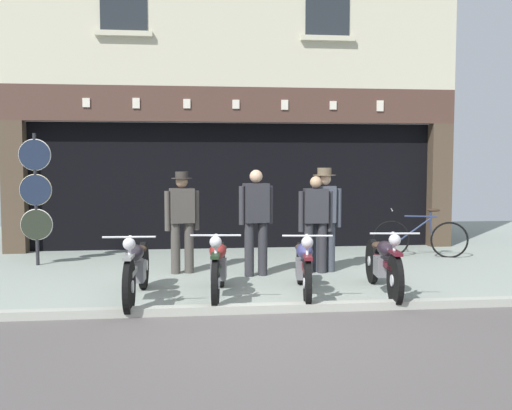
{
  "coord_description": "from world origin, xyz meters",
  "views": [
    {
      "loc": [
        -0.88,
        -6.65,
        1.79
      ],
      "look_at": [
        0.15,
        2.64,
        1.1
      ],
      "focal_mm": 40.53,
      "sensor_mm": 36.0,
      "label": 1
    }
  ],
  "objects": [
    {
      "name": "ground",
      "position": [
        0.0,
        -0.98,
        -0.04
      ],
      "size": [
        21.17,
        22.0,
        0.18
      ],
      "color": "gray"
    },
    {
      "name": "shop_facade",
      "position": [
        -0.0,
        6.97,
        1.81
      ],
      "size": [
        9.47,
        4.42,
        6.85
      ],
      "color": "black",
      "rests_on": "ground"
    },
    {
      "name": "motorcycle_left",
      "position": [
        -1.6,
        0.84,
        0.43
      ],
      "size": [
        0.62,
        2.09,
        0.92
      ],
      "rotation": [
        0.0,
        0.0,
        3.11
      ],
      "color": "black",
      "rests_on": "ground"
    },
    {
      "name": "motorcycle_center_left",
      "position": [
        -0.54,
        0.93,
        0.42
      ],
      "size": [
        0.62,
        1.97,
        0.91
      ],
      "rotation": [
        0.0,
        0.0,
        3.04
      ],
      "color": "black",
      "rests_on": "ground"
    },
    {
      "name": "motorcycle_center",
      "position": [
        0.6,
        0.92,
        0.41
      ],
      "size": [
        0.62,
        2.05,
        0.9
      ],
      "rotation": [
        0.0,
        0.0,
        3.02
      ],
      "color": "black",
      "rests_on": "ground"
    },
    {
      "name": "motorcycle_center_right",
      "position": [
        1.69,
        0.87,
        0.43
      ],
      "size": [
        0.62,
        2.06,
        0.92
      ],
      "rotation": [
        0.0,
        0.0,
        3.03
      ],
      "color": "black",
      "rests_on": "ground"
    },
    {
      "name": "salesman_left",
      "position": [
        -1.05,
        2.65,
        0.91
      ],
      "size": [
        0.55,
        0.33,
        1.64
      ],
      "rotation": [
        0.0,
        0.0,
        3.34
      ],
      "color": "#47423D",
      "rests_on": "ground"
    },
    {
      "name": "shopkeeper_center",
      "position": [
        0.11,
        2.32,
        0.93
      ],
      "size": [
        0.55,
        0.3,
        1.67
      ],
      "rotation": [
        0.0,
        0.0,
        3.36
      ],
      "color": "#2D2D33",
      "rests_on": "ground"
    },
    {
      "name": "salesman_right",
      "position": [
        1.25,
        2.55,
        0.95
      ],
      "size": [
        0.55,
        0.37,
        1.7
      ],
      "rotation": [
        0.0,
        0.0,
        2.99
      ],
      "color": "#3D424C",
      "rests_on": "ground"
    },
    {
      "name": "assistant_far_right",
      "position": [
        1.09,
        2.45,
        0.86
      ],
      "size": [
        0.56,
        0.25,
        1.57
      ],
      "rotation": [
        0.0,
        0.0,
        3.12
      ],
      "color": "#2D2D33",
      "rests_on": "ground"
    },
    {
      "name": "tyre_sign_pole",
      "position": [
        -3.57,
        3.67,
        1.29
      ],
      "size": [
        0.55,
        0.06,
        2.29
      ],
      "color": "#232328",
      "rests_on": "ground"
    },
    {
      "name": "advert_board_near",
      "position": [
        1.99,
        5.4,
        1.78
      ],
      "size": [
        0.83,
        0.03,
        0.94
      ],
      "color": "beige"
    },
    {
      "name": "leaning_bicycle",
      "position": [
        3.42,
        3.82,
        0.37
      ],
      "size": [
        1.7,
        0.67,
        0.94
      ],
      "rotation": [
        0.0,
        0.0,
        1.28
      ],
      "color": "black",
      "rests_on": "ground"
    }
  ]
}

